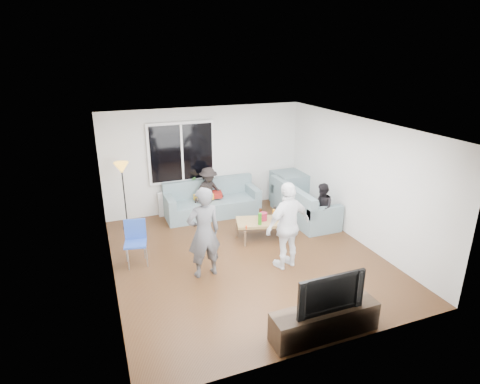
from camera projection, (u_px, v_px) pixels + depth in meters
name	position (u px, v px, depth m)	size (l,w,h in m)	color
floor	(246.00, 258.00, 7.80)	(5.00, 5.50, 0.04)	#56351C
ceiling	(247.00, 125.00, 6.90)	(5.00, 5.50, 0.04)	white
wall_back	(205.00, 159.00, 9.78)	(5.00, 0.04, 2.60)	silver
wall_front	(329.00, 267.00, 4.92)	(5.00, 0.04, 2.60)	silver
wall_left	(105.00, 214.00, 6.50)	(0.04, 5.50, 2.60)	silver
wall_right	(358.00, 180.00, 8.20)	(0.04, 5.50, 2.60)	silver
window_frame	(182.00, 152.00, 9.42)	(1.62, 0.06, 1.47)	white
window_glass	(182.00, 153.00, 9.39)	(1.50, 0.02, 1.35)	black
window_mullion	(182.00, 153.00, 9.38)	(0.05, 0.03, 1.35)	white
radiator	(184.00, 201.00, 9.81)	(1.30, 0.12, 0.62)	silver
potted_plant	(193.00, 183.00, 9.70)	(0.18, 0.14, 0.32)	#356B2B
vase	(176.00, 187.00, 9.58)	(0.18, 0.18, 0.18)	silver
sofa_back_section	(212.00, 199.00, 9.64)	(2.30, 0.85, 0.85)	slate
sofa_right_section	(304.00, 202.00, 9.45)	(0.85, 2.00, 0.85)	slate
sofa_corner	(290.00, 188.00, 10.37)	(0.85, 0.85, 0.85)	slate
cushion_yellow	(204.00, 197.00, 9.52)	(0.38, 0.32, 0.14)	gold
cushion_red	(214.00, 194.00, 9.69)	(0.36, 0.30, 0.13)	maroon
coffee_table	(262.00, 229.00, 8.52)	(1.10, 0.60, 0.40)	#9E7E4C
pitcher	(263.00, 216.00, 8.46)	(0.17, 0.17, 0.17)	maroon
side_chair	(136.00, 244.00, 7.38)	(0.40, 0.40, 0.86)	#284BAE
floor_lamp	(125.00, 197.00, 8.76)	(0.32, 0.32, 1.56)	gold
player_left	(204.00, 233.00, 6.88)	(0.61, 0.40, 1.68)	#4A4B4F
player_right	(288.00, 226.00, 7.18)	(0.98, 0.41, 1.67)	white
spectator_right	(322.00, 208.00, 8.74)	(0.54, 0.42, 1.11)	black
spectator_back	(209.00, 192.00, 9.58)	(0.79, 0.45, 1.22)	black
tv_console	(324.00, 321.00, 5.59)	(1.60, 0.40, 0.44)	#322519
television	(327.00, 290.00, 5.41)	(1.02, 0.13, 0.59)	black
bottle_c	(260.00, 213.00, 8.61)	(0.07, 0.07, 0.20)	#33180B
bottle_e	(275.00, 211.00, 8.65)	(0.07, 0.07, 0.24)	black
bottle_b	(260.00, 219.00, 8.22)	(0.08, 0.08, 0.26)	#288217
bottle_d	(274.00, 215.00, 8.47)	(0.07, 0.07, 0.23)	orange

